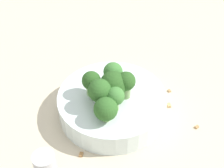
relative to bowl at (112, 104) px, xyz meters
The scene contains 13 objects.
ground_plane 0.02m from the bowl, ahead, with size 3.00×3.00×0.00m, color beige.
bowl is the anchor object (origin of this frame).
broccoli_floret_0 0.07m from the bowl, 115.46° to the left, with size 0.04×0.04×0.06m.
broccoli_floret_1 0.06m from the bowl, 163.21° to the left, with size 0.03×0.03×0.05m.
broccoli_floret_2 0.06m from the bowl, 55.44° to the left, with size 0.03×0.03×0.05m.
broccoli_floret_3 0.07m from the bowl, 143.98° to the left, with size 0.04×0.04×0.05m.
broccoli_floret_4 0.05m from the bowl, behind, with size 0.05×0.05×0.06m.
broccoli_floret_5 0.06m from the bowl, 118.92° to the right, with size 0.03×0.03×0.05m.
broccoli_floret_6 0.06m from the bowl, 29.45° to the right, with size 0.04×0.04×0.05m.
almond_crumb_0 0.13m from the bowl, 88.13° to the right, with size 0.01×0.00×0.01m, color #AD7F4C.
almond_crumb_1 0.11m from the bowl, 108.02° to the right, with size 0.01×0.01×0.01m, color tan.
almond_crumb_2 0.16m from the bowl, 129.91° to the right, with size 0.01×0.01×0.01m, color #AD7F4C.
almond_crumb_3 0.11m from the bowl, 126.36° to the left, with size 0.01×0.01×0.01m, color olive.
Camera 1 is at (-0.37, 0.18, 0.44)m, focal length 50.00 mm.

